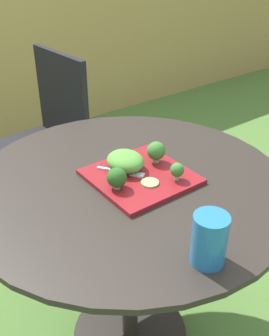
# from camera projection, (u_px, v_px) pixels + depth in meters

# --- Properties ---
(patio_table) EXTENTS (0.98, 0.98, 0.74)m
(patio_table) POSITION_uv_depth(u_px,v_px,m) (129.00, 240.00, 1.36)
(patio_table) COLOR #28231E
(patio_table) RESTS_ON ground_plane
(patio_chair) EXTENTS (0.47, 0.47, 0.90)m
(patio_chair) POSITION_uv_depth(u_px,v_px,m) (46.00, 131.00, 2.04)
(patio_chair) COLOR black
(patio_chair) RESTS_ON ground_plane
(salad_plate) EXTENTS (0.29, 0.29, 0.01)m
(salad_plate) POSITION_uv_depth(u_px,v_px,m) (140.00, 176.00, 1.24)
(salad_plate) COLOR maroon
(salad_plate) RESTS_ON patio_table
(drinking_glass) EXTENTS (0.08, 0.08, 0.13)m
(drinking_glass) POSITION_uv_depth(u_px,v_px,m) (209.00, 242.00, 0.91)
(drinking_glass) COLOR #236BA8
(drinking_glass) RESTS_ON patio_table
(fork) EXTENTS (0.10, 0.14, 0.00)m
(fork) POSITION_uv_depth(u_px,v_px,m) (125.00, 172.00, 1.25)
(fork) COLOR silver
(fork) RESTS_ON salad_plate
(lettuce_mound) EXTENTS (0.11, 0.13, 0.06)m
(lettuce_mound) POSITION_uv_depth(u_px,v_px,m) (125.00, 161.00, 1.25)
(lettuce_mound) COLOR #519338
(lettuce_mound) RESTS_ON salad_plate
(broccoli_floret_0) EXTENTS (0.04, 0.04, 0.05)m
(broccoli_floret_0) POSITION_uv_depth(u_px,v_px,m) (177.00, 170.00, 1.20)
(broccoli_floret_0) COLOR #99B770
(broccoli_floret_0) RESTS_ON salad_plate
(broccoli_floret_1) EXTENTS (0.06, 0.06, 0.07)m
(broccoli_floret_1) POSITION_uv_depth(u_px,v_px,m) (156.00, 151.00, 1.28)
(broccoli_floret_1) COLOR #99B770
(broccoli_floret_1) RESTS_ON salad_plate
(broccoli_floret_2) EXTENTS (0.06, 0.06, 0.06)m
(broccoli_floret_2) POSITION_uv_depth(u_px,v_px,m) (117.00, 178.00, 1.16)
(broccoli_floret_2) COLOR #99B770
(broccoli_floret_2) RESTS_ON salad_plate
(cucumber_slice_0) EXTENTS (0.05, 0.05, 0.01)m
(cucumber_slice_0) POSITION_uv_depth(u_px,v_px,m) (150.00, 183.00, 1.19)
(cucumber_slice_0) COLOR #8EB766
(cucumber_slice_0) RESTS_ON salad_plate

